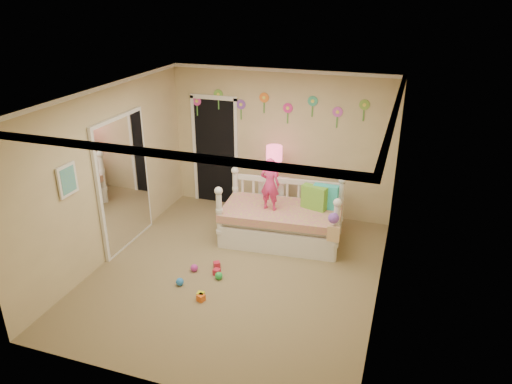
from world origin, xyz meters
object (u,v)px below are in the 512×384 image
(daybed, at_px, (282,212))
(nightstand, at_px, (273,199))
(child, at_px, (270,184))
(table_lamp, at_px, (274,158))

(daybed, xyz_separation_m, nightstand, (-0.35, 0.72, -0.14))
(child, height_order, nightstand, child)
(daybed, distance_m, nightstand, 0.81)
(daybed, height_order, nightstand, daybed)
(daybed, distance_m, child, 0.52)
(nightstand, relative_size, table_lamp, 1.25)
(daybed, bearing_deg, child, -160.05)
(daybed, xyz_separation_m, table_lamp, (-0.35, 0.72, 0.64))
(table_lamp, bearing_deg, nightstand, -90.00)
(child, distance_m, nightstand, 1.03)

